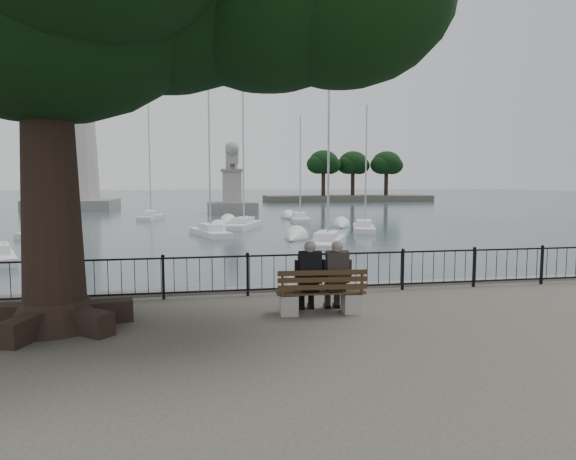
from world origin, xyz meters
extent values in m
cube|color=slate|center=(0.00, 3.00, -0.50)|extent=(200.00, 0.40, 1.20)
plane|color=#2E3C43|center=(0.00, 103.00, -1.00)|extent=(260.00, 260.00, 0.00)
cube|color=black|center=(0.00, 2.50, 0.98)|extent=(22.00, 0.04, 0.04)
cube|color=black|center=(0.00, 2.50, 0.15)|extent=(22.00, 0.04, 0.04)
cube|color=gray|center=(-0.33, 0.62, 0.21)|extent=(0.39, 0.49, 0.43)
cube|color=gray|center=(1.02, 0.53, 0.21)|extent=(0.39, 0.49, 0.43)
cube|color=#312111|center=(0.34, 0.58, 0.47)|extent=(1.90, 0.64, 0.04)
cube|color=#312111|center=(0.33, 0.30, 0.78)|extent=(1.86, 0.16, 0.41)
cube|color=black|center=(0.11, 0.60, 0.59)|extent=(0.39, 0.33, 0.25)
cube|color=black|center=(0.10, 0.49, 0.98)|extent=(0.47, 0.28, 0.62)
sphere|color=tan|center=(0.11, 0.53, 1.42)|extent=(0.24, 0.24, 0.24)
ellipsoid|color=gray|center=(0.11, 0.50, 1.46)|extent=(0.25, 0.25, 0.21)
cube|color=black|center=(0.13, 0.90, 0.23)|extent=(0.36, 0.48, 0.47)
cube|color=black|center=(0.69, 0.57, 0.59)|extent=(0.39, 0.33, 0.25)
cube|color=black|center=(0.68, 0.45, 0.98)|extent=(0.47, 0.28, 0.62)
sphere|color=tan|center=(0.68, 0.49, 1.42)|extent=(0.24, 0.24, 0.24)
ellipsoid|color=gray|center=(0.68, 0.47, 1.46)|extent=(0.25, 0.25, 0.21)
cube|color=black|center=(0.71, 0.87, 0.23)|extent=(0.36, 0.48, 0.47)
cone|color=black|center=(-4.90, 0.51, 0.27)|extent=(1.85, 1.85, 0.54)
cone|color=black|center=(-4.90, 0.51, 3.27)|extent=(1.20, 1.20, 6.53)
cube|color=slate|center=(-18.00, 62.00, -0.40)|extent=(10.50, 10.50, 1.40)
cone|color=gray|center=(-18.00, 62.00, 12.60)|extent=(6.72, 6.72, 25.19)
cylinder|color=slate|center=(-18.00, 62.00, 25.44)|extent=(6.92, 6.92, 0.50)
cube|color=slate|center=(2.00, 50.00, -0.40)|extent=(5.56, 5.56, 1.40)
cube|color=gray|center=(2.00, 50.00, 1.95)|extent=(2.04, 2.41, 3.71)
cube|color=slate|center=(2.00, 50.00, 3.96)|extent=(2.41, 2.77, 0.30)
cube|color=gray|center=(2.00, 50.28, 4.76)|extent=(1.21, 2.04, 1.30)
cube|color=gray|center=(2.00, 49.35, 5.41)|extent=(1.39, 0.93, 1.48)
sphere|color=gray|center=(2.00, 48.98, 6.43)|extent=(1.58, 1.58, 1.58)
cube|color=silver|center=(-1.23, 25.83, -0.90)|extent=(2.94, 5.46, 0.58)
cube|color=silver|center=(-1.23, 25.83, -0.40)|extent=(1.65, 2.36, 0.44)
cylinder|color=#B9B9B9|center=(-1.23, 25.53, 5.15)|extent=(0.12, 0.12, 11.49)
cube|color=silver|center=(5.23, 18.85, -0.90)|extent=(3.74, 5.91, 0.64)
cube|color=silver|center=(5.23, 18.85, -0.40)|extent=(2.00, 2.61, 0.48)
cylinder|color=#B9B9B9|center=(5.23, 18.53, 4.28)|extent=(0.13, 0.13, 9.76)
cube|color=silver|center=(10.29, 27.13, -0.90)|extent=(2.90, 5.51, 0.59)
cube|color=silver|center=(10.29, 27.13, -0.40)|extent=(1.65, 2.38, 0.44)
cylinder|color=#B9B9B9|center=(10.29, 26.84, 3.86)|extent=(0.12, 0.12, 8.92)
cube|color=silver|center=(-12.64, 28.18, -0.90)|extent=(2.37, 5.44, 0.58)
cube|color=silver|center=(-12.64, 28.18, -0.40)|extent=(1.44, 2.30, 0.44)
cylinder|color=#B9B9B9|center=(-12.64, 27.89, 5.00)|extent=(0.12, 0.12, 11.21)
cube|color=silver|center=(1.57, 31.21, -0.90)|extent=(3.72, 6.01, 0.65)
cube|color=silver|center=(1.57, 31.21, -0.40)|extent=(2.00, 2.65, 0.49)
cylinder|color=#B9B9B9|center=(1.57, 30.88, 5.53)|extent=(0.13, 0.13, 12.26)
cube|color=silver|center=(7.35, 37.01, -0.90)|extent=(2.23, 5.78, 0.63)
cube|color=silver|center=(7.35, 37.01, -0.40)|extent=(1.41, 2.42, 0.47)
cylinder|color=#B9B9B9|center=(7.35, 36.70, 4.04)|extent=(0.13, 0.13, 9.29)
cube|color=silver|center=(-6.52, 42.29, -0.90)|extent=(2.45, 5.17, 0.55)
cube|color=silver|center=(-6.52, 42.29, -0.40)|extent=(1.44, 2.21, 0.42)
cylinder|color=#B9B9B9|center=(-6.52, 42.02, 4.70)|extent=(0.11, 0.11, 10.60)
cube|color=#44413A|center=(25.00, 80.00, -0.50)|extent=(30.00, 8.00, 1.20)
cylinder|color=black|center=(20.00, 78.00, 2.00)|extent=(0.70, 0.70, 4.00)
ellipsoid|color=black|center=(20.00, 78.00, 6.00)|extent=(5.20, 5.20, 4.16)
cylinder|color=black|center=(26.00, 80.00, 2.00)|extent=(0.70, 0.70, 4.00)
ellipsoid|color=black|center=(26.00, 80.00, 6.00)|extent=(5.20, 5.20, 4.16)
cylinder|color=black|center=(32.00, 79.00, 2.00)|extent=(0.70, 0.70, 4.00)
ellipsoid|color=black|center=(32.00, 79.00, 6.00)|extent=(5.20, 5.20, 4.16)
camera|label=1|loc=(-2.23, -9.79, 2.81)|focal=32.00mm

